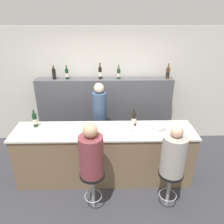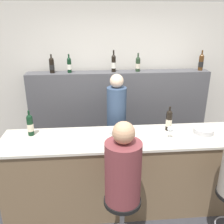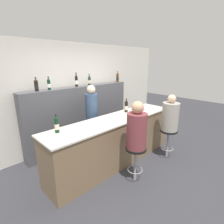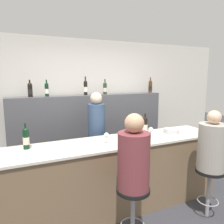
# 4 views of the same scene
# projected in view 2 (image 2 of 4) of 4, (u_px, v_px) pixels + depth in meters

# --- Properties ---
(ground_plane) EXTENTS (16.00, 16.00, 0.00)m
(ground_plane) POSITION_uv_depth(u_px,v_px,m) (132.00, 222.00, 3.10)
(ground_plane) COLOR #333338
(wall_back) EXTENTS (6.40, 0.05, 2.60)m
(wall_back) POSITION_uv_depth(u_px,v_px,m) (117.00, 84.00, 4.29)
(wall_back) COLOR beige
(wall_back) RESTS_ON ground_plane
(bar_counter) EXTENTS (3.12, 0.69, 1.01)m
(bar_counter) POSITION_uv_depth(u_px,v_px,m) (129.00, 172.00, 3.22)
(bar_counter) COLOR brown
(bar_counter) RESTS_ON ground_plane
(back_bar_cabinet) EXTENTS (2.93, 0.28, 1.56)m
(back_bar_cabinet) POSITION_uv_depth(u_px,v_px,m) (119.00, 117.00, 4.27)
(back_bar_cabinet) COLOR #4C4C51
(back_bar_cabinet) RESTS_ON ground_plane
(wine_bottle_counter_0) EXTENTS (0.08, 0.08, 0.32)m
(wine_bottle_counter_0) POSITION_uv_depth(u_px,v_px,m) (30.00, 125.00, 3.04)
(wine_bottle_counter_0) COLOR black
(wine_bottle_counter_0) RESTS_ON bar_counter
(wine_bottle_counter_1) EXTENTS (0.08, 0.08, 0.32)m
(wine_bottle_counter_1) POSITION_uv_depth(u_px,v_px,m) (169.00, 120.00, 3.18)
(wine_bottle_counter_1) COLOR black
(wine_bottle_counter_1) RESTS_ON bar_counter
(wine_bottle_backbar_0) EXTENTS (0.08, 0.08, 0.29)m
(wine_bottle_backbar_0) POSITION_uv_depth(u_px,v_px,m) (52.00, 65.00, 3.86)
(wine_bottle_backbar_0) COLOR black
(wine_bottle_backbar_0) RESTS_ON back_bar_cabinet
(wine_bottle_backbar_1) EXTENTS (0.07, 0.07, 0.29)m
(wine_bottle_backbar_1) POSITION_uv_depth(u_px,v_px,m) (69.00, 65.00, 3.88)
(wine_bottle_backbar_1) COLOR black
(wine_bottle_backbar_1) RESTS_ON back_bar_cabinet
(wine_bottle_backbar_2) EXTENTS (0.07, 0.07, 0.34)m
(wine_bottle_backbar_2) POSITION_uv_depth(u_px,v_px,m) (114.00, 63.00, 3.93)
(wine_bottle_backbar_2) COLOR black
(wine_bottle_backbar_2) RESTS_ON back_bar_cabinet
(wine_bottle_backbar_3) EXTENTS (0.07, 0.07, 0.29)m
(wine_bottle_backbar_3) POSITION_uv_depth(u_px,v_px,m) (138.00, 64.00, 3.97)
(wine_bottle_backbar_3) COLOR #233823
(wine_bottle_backbar_3) RESTS_ON back_bar_cabinet
(wine_bottle_backbar_4) EXTENTS (0.08, 0.08, 0.32)m
(wine_bottle_backbar_4) POSITION_uv_depth(u_px,v_px,m) (201.00, 62.00, 4.05)
(wine_bottle_backbar_4) COLOR #4C2D14
(wine_bottle_backbar_4) RESTS_ON back_bar_cabinet
(wine_glass_0) EXTENTS (0.08, 0.08, 0.16)m
(wine_glass_0) POSITION_uv_depth(u_px,v_px,m) (112.00, 132.00, 2.91)
(wine_glass_0) COLOR silver
(wine_glass_0) RESTS_ON bar_counter
(wine_glass_1) EXTENTS (0.08, 0.08, 0.16)m
(wine_glass_1) POSITION_uv_depth(u_px,v_px,m) (170.00, 130.00, 2.96)
(wine_glass_1) COLOR silver
(wine_glass_1) RESTS_ON bar_counter
(metal_bowl) EXTENTS (0.25, 0.25, 0.07)m
(metal_bowl) POSITION_uv_depth(u_px,v_px,m) (204.00, 131.00, 3.12)
(metal_bowl) COLOR #B7B7BC
(metal_bowl) RESTS_ON bar_counter
(bar_stool_left) EXTENTS (0.38, 0.38, 0.68)m
(bar_stool_left) POSITION_uv_depth(u_px,v_px,m) (122.00, 211.00, 2.55)
(bar_stool_left) COLOR gray
(bar_stool_left) RESTS_ON ground_plane
(guest_seated_left) EXTENTS (0.35, 0.35, 0.84)m
(guest_seated_left) POSITION_uv_depth(u_px,v_px,m) (123.00, 168.00, 2.37)
(guest_seated_left) COLOR brown
(guest_seated_left) RESTS_ON bar_stool_left
(bartender) EXTENTS (0.28, 0.28, 1.65)m
(bartender) POSITION_uv_depth(u_px,v_px,m) (116.00, 132.00, 3.72)
(bartender) COLOR #334766
(bartender) RESTS_ON ground_plane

